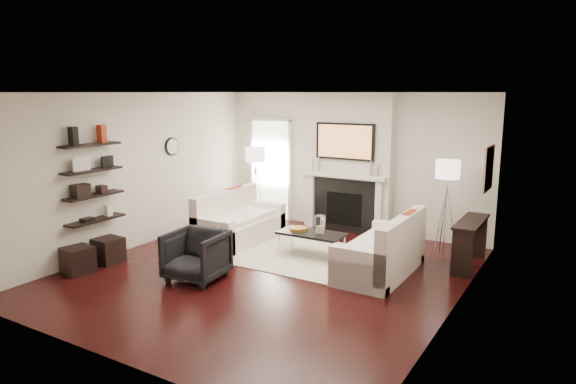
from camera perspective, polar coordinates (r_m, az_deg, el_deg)
The scene contains 71 objects.
room_envelope at distance 7.58m, azimuth -2.33°, elevation 0.74°, with size 6.00×6.00×6.00m.
chimney_breast at distance 10.07m, azimuth 6.68°, elevation 3.24°, with size 1.80×0.25×2.70m, color silver.
fireplace_surround at distance 10.10m, azimuth 6.25°, elevation -1.51°, with size 1.30×0.02×1.04m, color black.
firebox at distance 10.11m, azimuth 6.23°, elevation -1.91°, with size 0.75×0.02×0.65m, color black.
mantel_pilaster_l at distance 10.38m, azimuth 2.58°, elevation -0.95°, with size 0.12×0.08×1.10m, color white.
mantel_pilaster_r at distance 9.79m, azimuth 10.01°, elevation -1.83°, with size 0.12×0.08×1.10m, color white.
mantel_shelf at distance 9.94m, azimuth 6.21°, elevation 1.81°, with size 1.70×0.18×0.07m, color white.
tv_body at distance 9.88m, azimuth 6.35°, elevation 5.61°, with size 1.20×0.06×0.70m, color black.
tv_screen at distance 9.85m, azimuth 6.27°, elevation 5.60°, with size 1.10×0.01×0.62m, color #BF723F.
candlestick_l_tall at distance 10.16m, azimuth 3.43°, elevation 3.11°, with size 0.04×0.04×0.30m, color silver.
candlestick_l_short at distance 10.23m, azimuth 2.78°, elevation 3.00°, with size 0.04×0.04×0.24m, color silver.
candlestick_r_tall at distance 9.71m, azimuth 9.20°, elevation 2.62°, with size 0.04×0.04×0.30m, color silver.
candlestick_r_short at distance 9.67m, azimuth 9.91°, elevation 2.38°, with size 0.04×0.04×0.24m, color silver.
hallway_panel at distance 11.08m, azimuth -1.88°, elevation 2.46°, with size 0.90×0.02×2.10m, color white.
door_trim_l at distance 11.33m, azimuth -3.98°, elevation 2.62°, with size 0.06×0.06×2.16m, color white.
door_trim_r at distance 10.82m, azimuth 0.20°, elevation 2.25°, with size 0.06×0.06×2.16m, color white.
door_trim_top at distance 10.96m, azimuth -1.98°, elevation 8.03°, with size 1.02×0.06×0.06m, color white.
rug at distance 8.67m, azimuth 1.94°, elevation -7.09°, with size 2.60×2.00×0.01m, color beige.
loveseat_left_base at distance 9.46m, azimuth -5.31°, elevation -4.30°, with size 0.85×1.80×0.42m, color white.
loveseat_left_back at distance 9.58m, azimuth -6.96°, elevation -2.19°, with size 0.18×1.80×0.80m, color white.
loveseat_left_arm_n at distance 8.82m, azimuth -8.44°, elevation -4.90°, with size 0.85×0.18×0.60m, color white.
loveseat_left_arm_s at distance 10.08m, azimuth -2.60°, elevation -2.77°, with size 0.85×0.18×0.60m, color white.
loveseat_left_cushion at distance 9.36m, azimuth -5.09°, elevation -2.81°, with size 0.63×1.44×0.10m, color white.
pillow_left_orange at distance 9.76m, azimuth -5.91°, elevation -0.68°, with size 0.10×0.42×0.42m, color #A12F13.
pillow_left_charcoal at distance 9.30m, azimuth -8.12°, elevation -1.38°, with size 0.10×0.40×0.40m, color black.
loveseat_right_base at distance 7.94m, azimuth 10.16°, elevation -7.45°, with size 0.85×1.80×0.42m, color white.
loveseat_right_back at distance 7.74m, azimuth 12.56°, elevation -5.58°, with size 0.18×1.80×0.80m, color white.
loveseat_right_arm_n at distance 7.19m, azimuth 7.85°, elevation -8.59°, with size 0.85×0.18×0.60m, color white.
loveseat_right_arm_s at distance 8.64m, azimuth 12.11°, elevation -5.37°, with size 0.85×0.18×0.60m, color white.
loveseat_right_cushion at distance 7.87m, azimuth 9.88°, elevation -5.61°, with size 0.63×1.44×0.10m, color white.
pillow_right_orange at distance 7.96m, azimuth 13.31°, elevation -3.62°, with size 0.10×0.42×0.42m, color #A12F13.
pillow_right_charcoal at distance 7.41m, azimuth 11.88°, elevation -4.73°, with size 0.10×0.40×0.40m, color black.
coffee_table at distance 8.53m, azimuth 2.65°, elevation -4.64°, with size 1.10×0.55×0.04m, color black.
coffee_leg_nw at distance 8.65m, azimuth -0.99°, elevation -5.86°, with size 0.02×0.02×0.38m, color silver.
coffee_leg_ne at distance 8.19m, azimuth 5.00°, elevation -6.88°, with size 0.02×0.02×0.38m, color silver.
coffee_leg_sw at distance 9.01m, azimuth 0.49°, elevation -5.16°, with size 0.02×0.02×0.38m, color silver.
coffee_leg_se at distance 8.57m, azimuth 6.30°, elevation -6.09°, with size 0.02×0.02×0.38m, color silver.
hurricane_glass at distance 8.42m, azimuth 3.56°, elevation -3.73°, with size 0.18×0.18×0.32m, color white.
hurricane_candle at distance 8.44m, azimuth 3.55°, elevation -4.15°, with size 0.09×0.09×0.13m, color white.
copper_bowl at distance 8.64m, azimuth 1.19°, elevation -4.12°, with size 0.29×0.29×0.05m, color #B97B1E.
armchair at distance 7.64m, azimuth -10.17°, elevation -6.71°, with size 0.77×0.72×0.80m, color black.
lamp_left_post at distance 10.68m, azimuth -3.59°, elevation -0.34°, with size 0.02×0.02×1.20m, color silver.
lamp_left_shade at distance 10.54m, azimuth -3.64°, elevation 4.19°, with size 0.40×0.40×0.30m, color white.
lamp_left_leg_a at distance 10.62m, azimuth -3.10°, elevation -0.40°, with size 0.02×0.02×1.25m, color silver.
lamp_left_leg_b at distance 10.79m, azimuth -3.54°, elevation -0.23°, with size 0.02×0.02×1.25m, color silver.
lamp_left_leg_c at distance 10.63m, azimuth -4.12°, elevation -0.40°, with size 0.02×0.02×1.25m, color silver.
lamp_right_post at distance 9.05m, azimuth 17.04°, elevation -2.89°, with size 0.02×0.02×1.20m, color silver.
lamp_right_shade at distance 8.89m, azimuth 17.35°, elevation 2.43°, with size 0.40×0.40×0.30m, color white.
lamp_right_leg_a at distance 9.03m, azimuth 17.72°, elevation -2.97°, with size 0.02×0.02×1.25m, color silver.
lamp_right_leg_b at distance 9.15m, azimuth 16.85°, elevation -2.73°, with size 0.02×0.02×1.25m, color silver.
lamp_right_leg_c at distance 8.97m, azimuth 16.55°, elevation -2.98°, with size 0.02×0.02×1.25m, color silver.
console_top at distance 8.46m, azimuth 19.71°, elevation -3.11°, with size 0.35×1.20×0.04m, color black.
console_leg_n at distance 8.04m, azimuth 18.74°, elevation -6.56°, with size 0.30×0.04×0.71m, color black.
console_leg_s at distance 9.07m, azimuth 20.25°, elevation -4.66°, with size 0.30×0.04×0.71m, color black.
wall_art at distance 8.47m, azimuth 21.39°, elevation 2.45°, with size 0.03×0.70×0.70m, color tan.
shelf_bottom at distance 8.74m, azimuth -20.59°, elevation -2.93°, with size 0.25×1.00×0.04m, color black.
shelf_lower at distance 8.66m, azimuth -20.76°, elevation -0.36°, with size 0.25×1.00×0.04m, color black.
shelf_upper at distance 8.59m, azimuth -20.95°, elevation 2.26°, with size 0.25×1.00×0.04m, color black.
shelf_top at distance 8.55m, azimuth -21.13°, elevation 4.91°, with size 0.25×1.00×0.04m, color black.
decor_magfile_a at distance 8.36m, azimuth -22.75°, elevation 5.76°, with size 0.12×0.10×0.28m, color black.
decor_magfile_b at distance 8.68m, azimuth -20.01°, elevation 6.11°, with size 0.12×0.10×0.28m, color #A12F13.
decor_frame_a at distance 8.46m, azimuth -22.00°, elevation 2.93°, with size 0.04×0.30×0.22m, color white.
decor_frame_b at distance 8.77m, azimuth -19.44°, elevation 3.23°, with size 0.04×0.22×0.18m, color black.
decor_wine_rack at distance 8.50m, azimuth -22.06°, elevation 0.15°, with size 0.18×0.25×0.20m, color black.
decor_box_small at distance 8.74m, azimuth -20.00°, elevation 0.31°, with size 0.15×0.12×0.12m, color black.
decor_books at distance 8.64m, azimuth -21.39°, elevation -2.85°, with size 0.14×0.20×0.05m, color black.
decor_box_tall at distance 8.87m, azimuth -19.36°, elevation -1.93°, with size 0.10×0.10×0.18m, color white.
clock_rim at distance 9.92m, azimuth -12.79°, elevation 4.96°, with size 0.34×0.34×0.04m, color black.
clock_face at distance 9.90m, azimuth -12.69°, elevation 4.96°, with size 0.29×0.29×0.01m, color white.
ottoman_near at distance 8.81m, azimuth -19.32°, elevation -6.11°, with size 0.40×0.40×0.40m, color black.
ottoman_far at distance 8.47m, azimuth -22.31°, elevation -7.00°, with size 0.40×0.40×0.40m, color black.
Camera 1 is at (4.09, -6.23, 2.70)m, focal length 32.00 mm.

